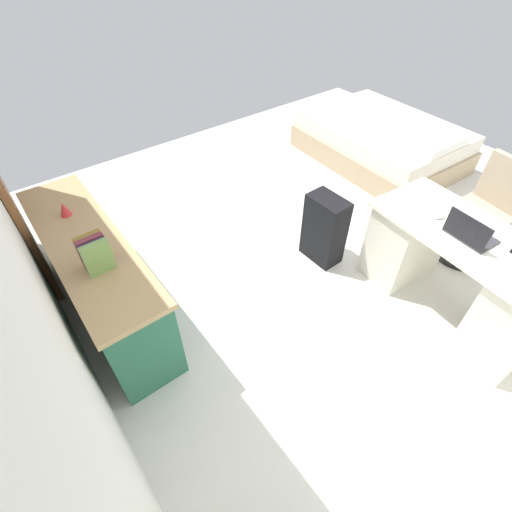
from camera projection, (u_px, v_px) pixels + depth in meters
ground_plane at (351, 245)px, 3.66m from camera, size 6.10×6.10×0.00m
wall_back at (13, 267)px, 1.65m from camera, size 4.02×0.10×2.55m
desk at (457, 272)px, 2.85m from camera, size 1.50×0.79×0.75m
office_chair at (481, 217)px, 3.31m from camera, size 0.53×0.53×0.94m
credenza at (99, 277)px, 2.83m from camera, size 1.80×0.48×0.76m
bed at (382, 142)px, 4.72m from camera, size 1.97×1.50×0.58m
suitcase_black at (324, 229)px, 3.32m from camera, size 0.36×0.22×0.66m
laptop at (469, 233)px, 2.56m from camera, size 0.33×0.25×0.21m
computer_mouse at (440, 216)px, 2.75m from camera, size 0.07×0.11×0.03m
book_row at (95, 253)px, 2.31m from camera, size 0.16×0.17×0.23m
figurine_small at (64, 209)px, 2.73m from camera, size 0.08×0.08×0.11m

